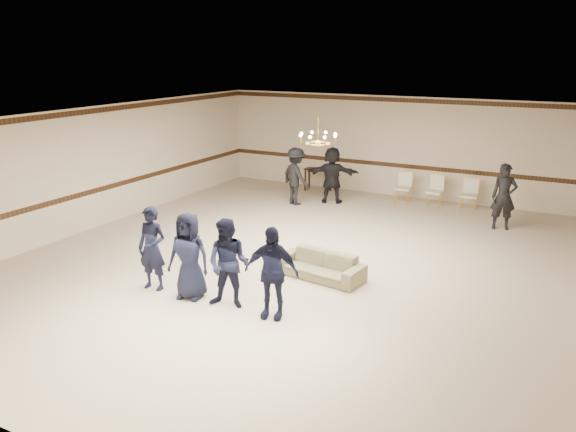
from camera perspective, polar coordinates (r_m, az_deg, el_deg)
name	(u,v)px	position (r m, az deg, el deg)	size (l,w,h in m)	color
room	(298,193)	(12.50, 0.99, 2.27)	(12.01, 14.01, 3.21)	#B7A58D
chair_rail	(395,165)	(18.98, 10.60, 4.98)	(12.00, 0.02, 0.14)	#3B2011
crown_molding	(399,100)	(18.69, 10.94, 11.24)	(12.00, 0.02, 0.14)	#3B2011
chandelier	(318,129)	(13.14, 3.01, 8.60)	(0.94, 0.94, 0.89)	gold
boy_a	(152,248)	(11.63, -13.34, -3.15)	(0.62, 0.40, 1.69)	black
boy_b	(189,256)	(11.08, -9.81, -3.92)	(0.83, 0.54, 1.69)	black
boy_c	(229,264)	(10.58, -5.92, -4.74)	(0.82, 0.64, 1.69)	black
boy_d	(271,272)	(10.14, -1.65, -5.62)	(0.99, 0.41, 1.69)	black
settee	(320,265)	(12.05, 3.20, -4.91)	(1.87, 0.73, 0.55)	#817F56
adult_left	(296,176)	(17.57, 0.78, 3.97)	(1.14, 0.65, 1.76)	black
adult_mid	(332,175)	(17.82, 4.40, 4.09)	(1.63, 0.52, 1.76)	black
adult_right	(504,197)	(16.14, 20.64, 1.79)	(0.64, 0.42, 1.76)	black
banquet_chair_left	(403,188)	(18.17, 11.34, 2.76)	(0.46, 0.46, 0.95)	beige
banquet_chair_mid	(435,191)	(17.92, 14.40, 2.37)	(0.46, 0.46, 0.95)	beige
banquet_chair_right	(469,195)	(17.73, 17.53, 1.98)	(0.46, 0.46, 0.95)	beige
console_table	(318,180)	(19.40, 2.99, 3.61)	(0.90, 0.38, 0.76)	black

